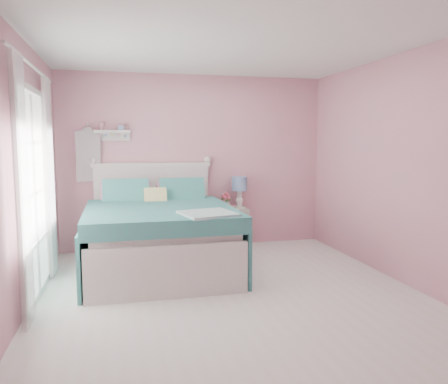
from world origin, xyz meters
name	(u,v)px	position (x,y,z in m)	size (l,w,h in m)	color
floor	(231,294)	(0.00, 0.00, 0.00)	(4.50, 4.50, 0.00)	silver
room_shell	(232,144)	(0.00, 0.00, 1.58)	(4.50, 4.50, 4.50)	#D38691
bed	(159,236)	(-0.66, 1.13, 0.42)	(1.77, 2.24, 1.30)	silver
nightstand	(233,227)	(0.53, 2.02, 0.30)	(0.42, 0.42, 0.61)	beige
table_lamp	(239,186)	(0.65, 2.08, 0.93)	(0.23, 0.23, 0.47)	white
vase	(226,204)	(0.43, 2.03, 0.67)	(0.13, 0.13, 0.14)	silver
teacup	(231,207)	(0.47, 1.85, 0.64)	(0.09, 0.09, 0.07)	pink
roses	(226,197)	(0.43, 2.02, 0.78)	(0.14, 0.11, 0.12)	#CD465D
wall_shelf	(112,133)	(-1.21, 2.19, 1.73)	(0.50, 0.15, 0.25)	silver
hanging_dress	(88,156)	(-1.55, 2.18, 1.40)	(0.34, 0.03, 0.72)	white
french_door	(34,194)	(-1.97, 0.40, 1.07)	(0.04, 1.32, 2.16)	silver
curtain_near	(23,192)	(-1.92, -0.34, 1.18)	(0.04, 0.40, 2.32)	white
curtain_far	(50,178)	(-1.92, 1.14, 1.18)	(0.04, 0.40, 2.32)	white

